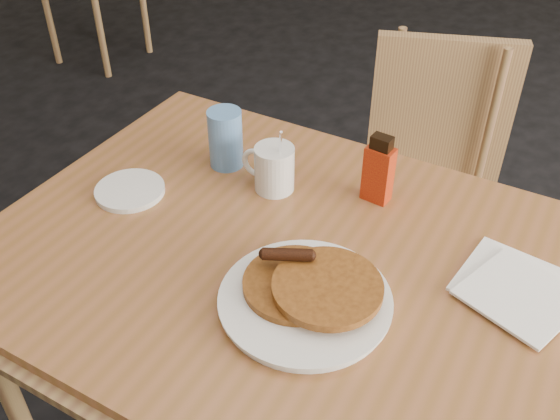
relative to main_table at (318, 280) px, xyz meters
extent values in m
cube|color=#935934|center=(0.00, 0.00, 0.02)|extent=(1.28, 0.86, 0.04)
cube|color=#A07C4B|center=(0.00, 0.00, 0.01)|extent=(1.32, 0.90, 0.02)
cylinder|color=#A07C4B|center=(-0.55, -0.34, -0.35)|extent=(0.04, 0.04, 0.71)
cube|color=#A07C4B|center=(-0.01, 0.65, -0.29)|extent=(0.50, 0.50, 0.04)
cube|color=#A07C4B|center=(-0.01, 0.83, -0.05)|extent=(0.39, 0.17, 0.43)
cylinder|color=#A07C4B|center=(-0.17, 0.49, -0.51)|extent=(0.04, 0.04, 0.41)
cylinder|color=#A07C4B|center=(0.15, 0.81, -0.51)|extent=(0.04, 0.04, 0.41)
cylinder|color=#A07C4B|center=(-2.35, 1.53, -0.48)|extent=(0.04, 0.04, 0.46)
cylinder|color=#A07C4B|center=(-1.98, 1.89, -0.48)|extent=(0.04, 0.04, 0.46)
cylinder|color=white|center=(0.02, -0.10, 0.05)|extent=(0.29, 0.29, 0.02)
cylinder|color=white|center=(0.02, -0.10, 0.06)|extent=(0.30, 0.30, 0.01)
cylinder|color=brown|center=(0.00, -0.09, 0.07)|extent=(0.18, 0.18, 0.01)
cylinder|color=brown|center=(0.05, -0.08, 0.08)|extent=(0.19, 0.19, 0.01)
cylinder|color=#331608|center=(-0.03, -0.06, 0.10)|extent=(0.09, 0.06, 0.02)
cylinder|color=white|center=(-0.19, 0.17, 0.09)|extent=(0.08, 0.08, 0.10)
torus|color=white|center=(-0.23, 0.17, 0.09)|extent=(0.07, 0.01, 0.07)
cylinder|color=black|center=(-0.19, 0.17, 0.13)|extent=(0.07, 0.07, 0.01)
cylinder|color=white|center=(-0.17, 0.17, 0.12)|extent=(0.04, 0.04, 0.14)
cube|color=maroon|center=(0.02, 0.24, 0.10)|extent=(0.06, 0.04, 0.12)
cube|color=black|center=(0.02, 0.24, 0.18)|extent=(0.04, 0.03, 0.03)
cube|color=white|center=(0.32, 0.12, 0.04)|extent=(0.19, 0.19, 0.01)
cube|color=white|center=(0.34, 0.09, 0.05)|extent=(0.22, 0.22, 0.01)
cylinder|color=#5587C8|center=(-0.32, 0.20, 0.11)|extent=(0.09, 0.09, 0.13)
cylinder|color=white|center=(-0.45, 0.01, 0.05)|extent=(0.17, 0.17, 0.01)
camera|label=1|loc=(0.34, -0.77, 0.83)|focal=40.00mm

